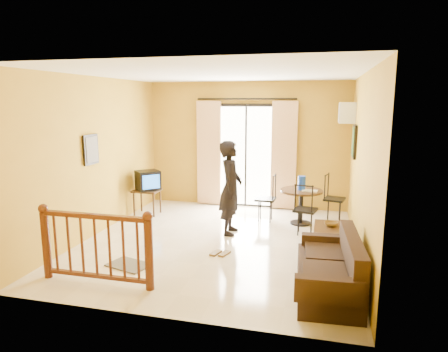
% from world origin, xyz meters
% --- Properties ---
extents(ground, '(5.00, 5.00, 0.00)m').
position_xyz_m(ground, '(0.00, 0.00, 0.00)').
color(ground, beige).
rests_on(ground, ground).
extents(room_shell, '(5.00, 5.00, 5.00)m').
position_xyz_m(room_shell, '(0.00, 0.00, 1.70)').
color(room_shell, white).
rests_on(room_shell, ground).
extents(balcony_door, '(2.25, 0.14, 2.46)m').
position_xyz_m(balcony_door, '(0.00, 2.43, 1.19)').
color(balcony_door, black).
rests_on(balcony_door, ground).
extents(tv_table, '(0.53, 0.44, 0.54)m').
position_xyz_m(tv_table, '(-1.90, 1.29, 0.46)').
color(tv_table, black).
rests_on(tv_table, ground).
extents(television, '(0.61, 0.60, 0.41)m').
position_xyz_m(television, '(-1.87, 1.29, 0.74)').
color(television, black).
rests_on(television, tv_table).
extents(picture_left, '(0.05, 0.42, 0.52)m').
position_xyz_m(picture_left, '(-2.22, -0.20, 1.55)').
color(picture_left, black).
rests_on(picture_left, room_shell).
extents(dining_table, '(0.82, 0.82, 0.68)m').
position_xyz_m(dining_table, '(1.30, 1.39, 0.54)').
color(dining_table, black).
rests_on(dining_table, ground).
extents(water_jug, '(0.15, 0.15, 0.27)m').
position_xyz_m(water_jug, '(1.30, 1.37, 0.82)').
color(water_jug, '#1438BB').
rests_on(water_jug, dining_table).
extents(serving_tray, '(0.30, 0.21, 0.02)m').
position_xyz_m(serving_tray, '(1.47, 1.29, 0.69)').
color(serving_tray, beige).
rests_on(serving_tray, dining_table).
extents(dining_chairs, '(1.79, 1.44, 0.95)m').
position_xyz_m(dining_chairs, '(1.32, 1.31, 0.00)').
color(dining_chairs, black).
rests_on(dining_chairs, ground).
extents(air_conditioner, '(0.31, 0.60, 0.40)m').
position_xyz_m(air_conditioner, '(2.09, 1.95, 2.15)').
color(air_conditioner, white).
rests_on(air_conditioner, room_shell).
extents(botanical_print, '(0.05, 0.50, 0.60)m').
position_xyz_m(botanical_print, '(2.22, 1.30, 1.65)').
color(botanical_print, black).
rests_on(botanical_print, room_shell).
extents(coffee_table, '(0.52, 0.93, 0.41)m').
position_xyz_m(coffee_table, '(1.85, -0.09, 0.28)').
color(coffee_table, black).
rests_on(coffee_table, ground).
extents(bowl, '(0.28, 0.28, 0.07)m').
position_xyz_m(bowl, '(1.85, 0.04, 0.45)').
color(bowl, brown).
rests_on(bowl, coffee_table).
extents(sofa, '(0.82, 1.62, 0.76)m').
position_xyz_m(sofa, '(1.85, -1.45, 0.28)').
color(sofa, black).
rests_on(sofa, ground).
extents(standing_person, '(0.44, 0.64, 1.69)m').
position_xyz_m(standing_person, '(0.10, 0.51, 0.85)').
color(standing_person, black).
rests_on(standing_person, ground).
extents(stair_balustrade, '(1.63, 0.13, 1.04)m').
position_xyz_m(stair_balustrade, '(-1.15, -1.90, 0.56)').
color(stair_balustrade, '#471E0F').
rests_on(stair_balustrade, ground).
extents(doormat, '(0.69, 0.55, 0.02)m').
position_xyz_m(doormat, '(-1.02, -1.28, 0.01)').
color(doormat, '#565345').
rests_on(doormat, ground).
extents(sandals, '(0.30, 0.27, 0.03)m').
position_xyz_m(sandals, '(0.17, -0.53, 0.01)').
color(sandals, brown).
rests_on(sandals, ground).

